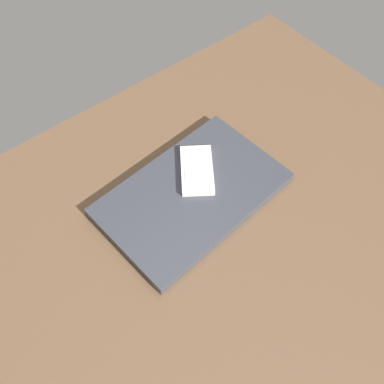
# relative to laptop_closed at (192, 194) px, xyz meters

# --- Properties ---
(desk_surface) EXTENTS (1.20, 0.80, 0.03)m
(desk_surface) POSITION_rel_laptop_closed_xyz_m (0.05, 0.06, -0.03)
(desk_surface) COLOR brown
(desk_surface) RESTS_ON ground
(laptop_closed) EXTENTS (0.37, 0.25, 0.02)m
(laptop_closed) POSITION_rel_laptop_closed_xyz_m (0.00, 0.00, 0.00)
(laptop_closed) COLOR #33353D
(laptop_closed) RESTS_ON desk_surface
(cell_phone_on_laptop) EXTENTS (0.12, 0.13, 0.01)m
(cell_phone_on_laptop) POSITION_rel_laptop_closed_xyz_m (-0.04, -0.03, 0.02)
(cell_phone_on_laptop) COLOR silver
(cell_phone_on_laptop) RESTS_ON laptop_closed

